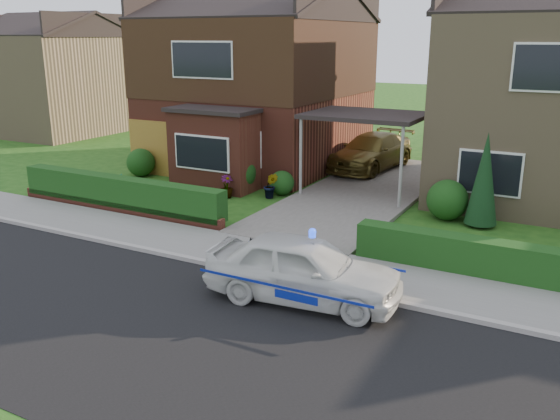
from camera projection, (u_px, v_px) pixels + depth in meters
The scene contains 22 objects.
ground at pixel (152, 328), 10.99m from camera, with size 120.00×120.00×0.00m, color #1B4913.
road at pixel (152, 328), 10.99m from camera, with size 60.00×6.00×0.02m, color black.
kerb at pixel (240, 270), 13.55m from camera, with size 60.00×0.16×0.12m, color #9E9993.
sidewalk at pixel (262, 256), 14.44m from camera, with size 60.00×2.00×0.10m, color slate.
driveway at pixel (363, 192), 20.27m from camera, with size 3.80×12.00×0.12m, color #666059.
house_left at pixel (259, 71), 24.29m from camera, with size 7.50×9.53×7.25m.
carport_link at pixel (366, 117), 19.50m from camera, with size 3.80×3.00×2.77m.
garage_door at pixel (153, 148), 22.86m from camera, with size 2.20×0.10×2.10m, color brown.
dwarf_wall at pixel (117, 208), 18.06m from camera, with size 7.70×0.25×0.36m, color brown.
hedge_left at pixel (121, 212), 18.24m from camera, with size 7.50×0.55×0.90m, color #133812.
hedge_right at pixel (522, 285), 12.87m from camera, with size 7.50×0.55×0.80m, color #133812.
shrub_left_far at pixel (141, 163), 22.73m from camera, with size 1.08×1.08×1.08m, color #133812.
shrub_left_mid at pixel (237, 173), 20.48m from camera, with size 1.32×1.32×1.32m, color #133812.
shrub_left_near at pixel (282, 183), 20.08m from camera, with size 0.84×0.84×0.84m, color #133812.
shrub_right_near at pixel (447, 200), 17.31m from camera, with size 1.20×1.20×1.20m, color #133812.
conifer_a at pixel (484, 182), 16.49m from camera, with size 0.90×0.90×2.60m, color black.
neighbour_left at pixel (57, 85), 32.87m from camera, with size 6.50×7.00×5.20m, color #947D5B.
police_car at pixel (303, 269), 11.95m from camera, with size 3.68×4.15×1.53m.
driveway_car at pixel (371, 152), 23.47m from camera, with size 1.91×4.70×1.36m, color brown.
potted_plant_a at pixel (120, 185), 20.17m from camera, with size 0.36×0.24×0.68m, color gray.
potted_plant_b at pixel (271, 186), 19.61m from camera, with size 0.47×0.38×0.86m, color gray.
potted_plant_c at pixel (227, 187), 19.70m from camera, with size 0.42×0.42×0.76m, color gray.
Camera 1 is at (6.80, -7.62, 5.21)m, focal length 38.00 mm.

